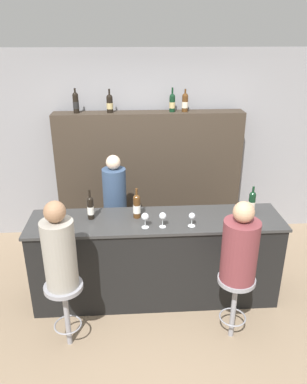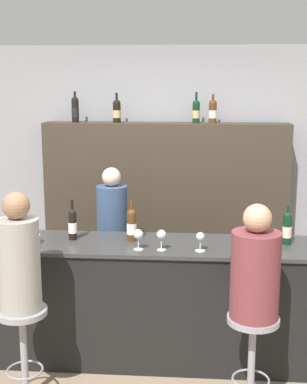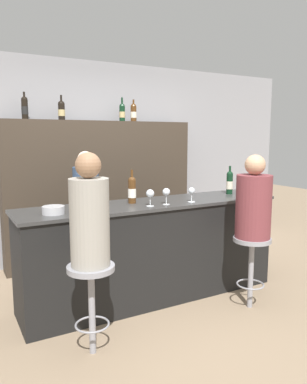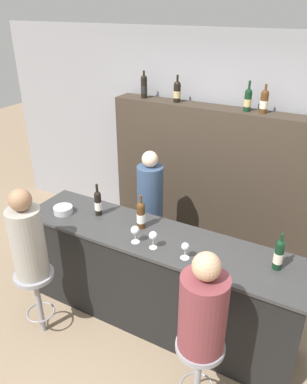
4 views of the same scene
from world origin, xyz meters
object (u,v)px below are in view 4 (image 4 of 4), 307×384
Objects in this scene: wine_glass_1 at (153,236)px; bar_stool_right at (199,359)px; guest_seated_left at (27,239)px; wine_bottle_backbar_3 at (264,101)px; bar_stool_left at (36,287)px; wine_bottle_backbar_0 at (144,86)px; guest_seated_right at (203,309)px; metal_bowl at (63,210)px; wine_glass_0 at (135,231)px; wine_bottle_backbar_2 at (248,100)px; wine_bottle_backbar_1 at (177,91)px; wine_bottle_counter_2 at (279,254)px; wine_bottle_counter_1 at (141,215)px; wine_glass_2 at (185,247)px; wine_bottle_counter_0 at (98,203)px; bartender at (150,218)px.

wine_glass_1 is 0.99m from bar_stool_right.
guest_seated_left is (-0.94, -0.49, -0.04)m from wine_glass_1.
wine_bottle_backbar_3 is 2.83m from bar_stool_left.
guest_seated_left is at bearing 180.00° from bar_stool_right.
wine_bottle_backbar_0 reaches higher than wine_glass_1.
wine_glass_1 is 0.82m from guest_seated_right.
metal_bowl is at bearing 161.34° from guest_seated_right.
wine_bottle_backbar_3 is 1.54× the size of metal_bowl.
bar_stool_left is (0.12, -0.58, -0.48)m from metal_bowl.
wine_glass_0 and wine_glass_1 have the same top height.
wine_bottle_backbar_2 is at bearing 101.11° from guest_seated_right.
wine_bottle_backbar_3 is at bearing 0.00° from wine_bottle_backbar_0.
wine_bottle_backbar_1 reaches higher than guest_seated_right.
wine_bottle_backbar_3 reaches higher than wine_bottle_counter_2.
wine_bottle_backbar_1 is 2.54m from guest_seated_right.
wine_glass_0 is 0.91m from guest_seated_left.
guest_seated_left is 1.67m from bar_stool_right.
wine_bottle_backbar_1 reaches higher than wine_bottle_counter_1.
wine_bottle_backbar_0 is 1.95× the size of wine_glass_1.
bar_stool_right is (1.59, 0.00, -0.52)m from guest_seated_left.
wine_bottle_backbar_3 is (-0.56, 1.32, 0.83)m from wine_bottle_counter_2.
wine_bottle_backbar_3 is 1.97× the size of wine_glass_2.
wine_glass_1 is at bearing 142.99° from bar_stool_right.
wine_glass_1 is at bearing -99.16° from wine_bottle_backbar_2.
wine_glass_0 is (-0.59, -1.55, -0.85)m from wine_bottle_backbar_3.
wine_glass_2 reaches higher than bar_stool_right.
wine_glass_0 is at bearing -22.29° from wine_bottle_counter_0.
wine_bottle_backbar_2 is (1.23, 0.00, -0.01)m from wine_bottle_backbar_0.
wine_glass_2 is at bearing -88.39° from wine_bottle_backbar_2.
wine_bottle_backbar_2 reaches higher than guest_seated_right.
bar_stool_left is at bearing -159.40° from wine_bottle_counter_2.
wine_bottle_counter_0 is 0.60m from wine_glass_0.
wine_bottle_counter_2 is 1.03× the size of wine_bottle_backbar_2.
bar_stool_right is at bearing -37.01° from wine_glass_1.
wine_glass_0 is at bearing -62.59° from wine_bottle_backbar_0.
wine_bottle_counter_1 is 1.07× the size of wine_bottle_backbar_2.
wine_bottle_backbar_0 is 0.40× the size of guest_seated_right.
wine_bottle_backbar_1 reaches higher than guest_seated_left.
wine_bottle_counter_2 is 2.12m from bar_stool_left.
bar_stool_left is at bearing -133.73° from wine_bottle_counter_1.
wine_bottle_counter_2 is 1.66m from wine_bottle_backbar_3.
wine_bottle_counter_2 is 2.17× the size of wine_glass_2.
guest_seated_left is at bearing -123.59° from wine_bottle_backbar_3.
wine_bottle_backbar_3 reaches higher than metal_bowl.
wine_glass_2 is at bearing 21.68° from guest_seated_left.
wine_bottle_counter_1 is at bearing -67.66° from bartender.
wine_glass_1 reaches higher than bar_stool_right.
wine_glass_2 is (-0.12, -1.55, -0.86)m from wine_bottle_backbar_3.
wine_bottle_counter_2 is 1.70× the size of metal_bowl.
wine_glass_1 is 0.23× the size of bar_stool_left.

